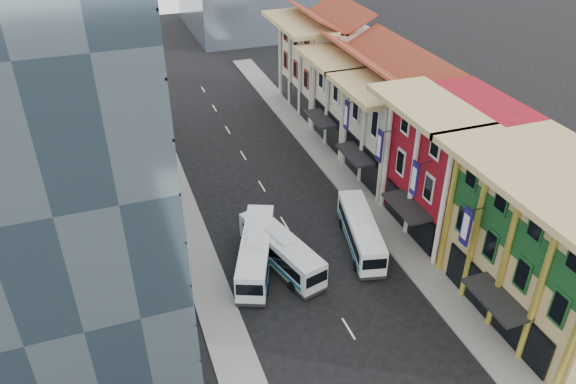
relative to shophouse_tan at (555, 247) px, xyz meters
name	(u,v)px	position (x,y,z in m)	size (l,w,h in m)	color
sidewalk_right	(368,206)	(-5.50, 17.00, -5.92)	(3.00, 90.00, 0.15)	slate
sidewalk_left	(193,241)	(-22.50, 17.00, -5.92)	(3.00, 90.00, 0.15)	slate
shophouse_tan	(555,247)	(0.00, 0.00, 0.00)	(8.00, 14.00, 12.00)	tan
shophouse_red	(456,167)	(0.00, 12.00, 0.00)	(8.00, 10.00, 12.00)	maroon
shophouse_cream_near	(400,132)	(0.00, 21.50, -1.00)	(8.00, 9.00, 10.00)	beige
shophouse_cream_mid	(361,99)	(0.00, 30.50, -1.00)	(8.00, 9.00, 10.00)	beige
shophouse_cream_far	(325,65)	(0.00, 41.00, -0.50)	(8.00, 12.00, 11.00)	beige
office_tower	(53,111)	(-31.00, 14.00, 9.00)	(12.00, 26.00, 30.00)	#415767
office_block_far	(80,96)	(-30.00, 37.00, 1.00)	(10.00, 18.00, 14.00)	gray
bus_left_near	(281,250)	(-16.23, 11.50, -4.44)	(2.28, 9.71, 3.12)	silver
bus_left_far	(256,251)	(-18.24, 11.90, -4.40)	(2.34, 9.98, 3.20)	silver
bus_right	(361,231)	(-8.96, 11.62, -4.46)	(2.24, 9.57, 3.07)	white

